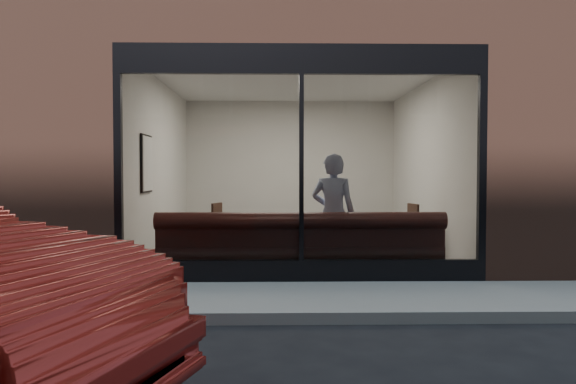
{
  "coord_description": "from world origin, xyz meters",
  "views": [
    {
      "loc": [
        -0.34,
        -5.5,
        1.48
      ],
      "look_at": [
        -0.17,
        2.4,
        1.21
      ],
      "focal_mm": 35.0,
      "sensor_mm": 36.0,
      "label": 1
    }
  ],
  "objects_px": {
    "cafe_table_right": "(332,221)",
    "cafe_chair_right": "(402,245)",
    "cafe_table_left": "(249,221)",
    "banquette": "(300,261)",
    "person": "(333,214)",
    "cafe_chair_left": "(207,243)"
  },
  "relations": [
    {
      "from": "cafe_table_right",
      "to": "cafe_table_left",
      "type": "bearing_deg",
      "value": -173.54
    },
    {
      "from": "cafe_table_left",
      "to": "cafe_chair_right",
      "type": "distance_m",
      "value": 2.79
    },
    {
      "from": "cafe_table_left",
      "to": "cafe_chair_right",
      "type": "relative_size",
      "value": 1.49
    },
    {
      "from": "banquette",
      "to": "cafe_chair_left",
      "type": "height_order",
      "value": "banquette"
    },
    {
      "from": "person",
      "to": "cafe_table_right",
      "type": "height_order",
      "value": "person"
    },
    {
      "from": "cafe_chair_right",
      "to": "cafe_table_right",
      "type": "bearing_deg",
      "value": 24.56
    },
    {
      "from": "banquette",
      "to": "cafe_chair_left",
      "type": "bearing_deg",
      "value": 128.58
    },
    {
      "from": "banquette",
      "to": "person",
      "type": "height_order",
      "value": "person"
    },
    {
      "from": "banquette",
      "to": "cafe_chair_right",
      "type": "relative_size",
      "value": 9.29
    },
    {
      "from": "person",
      "to": "cafe_chair_right",
      "type": "bearing_deg",
      "value": -118.85
    },
    {
      "from": "cafe_table_left",
      "to": "cafe_chair_left",
      "type": "bearing_deg",
      "value": 120.05
    },
    {
      "from": "cafe_table_left",
      "to": "cafe_table_right",
      "type": "relative_size",
      "value": 1.09
    },
    {
      "from": "person",
      "to": "cafe_chair_right",
      "type": "relative_size",
      "value": 4.08
    },
    {
      "from": "banquette",
      "to": "cafe_chair_right",
      "type": "xyz_separation_m",
      "value": [
        1.81,
        1.53,
        0.01
      ]
    },
    {
      "from": "cafe_table_left",
      "to": "person",
      "type": "bearing_deg",
      "value": -16.7
    },
    {
      "from": "banquette",
      "to": "cafe_table_right",
      "type": "distance_m",
      "value": 1.01
    },
    {
      "from": "cafe_table_right",
      "to": "cafe_chair_right",
      "type": "distance_m",
      "value": 1.61
    },
    {
      "from": "banquette",
      "to": "cafe_table_left",
      "type": "distance_m",
      "value": 1.06
    },
    {
      "from": "cafe_table_left",
      "to": "banquette",
      "type": "bearing_deg",
      "value": -36.36
    },
    {
      "from": "person",
      "to": "cafe_chair_right",
      "type": "distance_m",
      "value": 2.0
    },
    {
      "from": "cafe_table_right",
      "to": "cafe_chair_left",
      "type": "relative_size",
      "value": 1.54
    },
    {
      "from": "cafe_table_left",
      "to": "cafe_chair_right",
      "type": "xyz_separation_m",
      "value": [
        2.56,
        0.98,
        -0.5
      ]
    }
  ]
}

